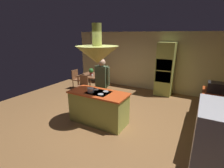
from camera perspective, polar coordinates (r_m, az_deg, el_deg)
ground at (r=5.11m, az=-3.22°, el=-11.80°), size 8.16×8.16×0.00m
wall_back at (r=7.71m, az=10.47°, el=7.80°), size 6.80×0.10×2.55m
kitchen_island at (r=4.76m, az=-4.60°, el=-7.95°), size 1.66×0.77×0.92m
counter_run_right at (r=4.83m, az=31.68°, el=-10.13°), size 0.73×2.59×0.90m
oven_tower at (r=7.09m, az=17.77°, el=4.83°), size 0.66×0.62×2.14m
dining_table at (r=7.24m, az=-6.74°, el=2.42°), size 1.03×0.95×0.76m
person_at_island at (r=5.23m, az=-3.41°, el=0.69°), size 0.53×0.23×1.73m
range_hood at (r=4.35m, az=-5.07°, el=10.31°), size 1.10×1.10×1.00m
pendant_light_over_table at (r=7.04m, az=-7.08°, el=11.93°), size 0.32×0.32×0.82m
chair_facing_island at (r=6.75m, az=-10.11°, el=-0.17°), size 0.40×0.40×0.87m
chair_by_back_wall at (r=7.83m, az=-3.75°, el=2.42°), size 0.40×0.40×0.87m
chair_at_corner at (r=7.82m, az=-12.05°, el=2.05°), size 0.40×0.40×0.87m
potted_plant_on_table at (r=7.09m, az=-7.20°, el=4.33°), size 0.20×0.20×0.30m
cup_on_table at (r=6.93m, az=-6.82°, el=2.99°), size 0.07×0.07×0.09m
canister_flour at (r=4.04m, az=33.03°, el=-7.20°), size 0.13×0.13×0.16m
canister_sugar at (r=4.20m, az=32.96°, el=-5.99°), size 0.12×0.12×0.21m
canister_tea at (r=4.37m, az=32.82°, el=-5.29°), size 0.11×0.11×0.19m
microwave_on_counter at (r=5.35m, az=32.37°, el=-1.04°), size 0.46×0.36×0.28m
cooking_pot_on_cooktop at (r=4.55m, az=-7.34°, el=-2.06°), size 0.18×0.18×0.12m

